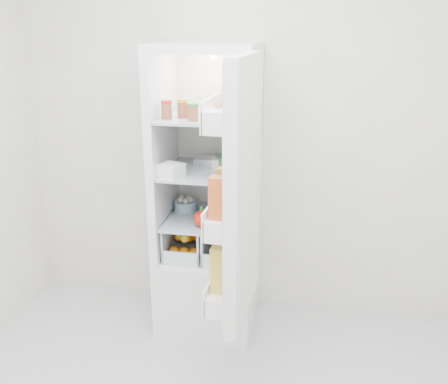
% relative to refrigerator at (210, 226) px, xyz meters
% --- Properties ---
extents(room_walls, '(3.02, 3.02, 2.61)m').
position_rel_refrigerator_xyz_m(room_walls, '(0.20, -1.25, 0.93)').
color(room_walls, beige).
rests_on(room_walls, ground).
extents(refrigerator, '(0.60, 0.60, 1.80)m').
position_rel_refrigerator_xyz_m(refrigerator, '(0.00, 0.00, 0.00)').
color(refrigerator, white).
rests_on(refrigerator, ground).
extents(shelf_low, '(0.49, 0.53, 0.01)m').
position_rel_refrigerator_xyz_m(shelf_low, '(-0.00, -0.06, 0.07)').
color(shelf_low, '#A5B4C1').
rests_on(shelf_low, refrigerator).
extents(shelf_mid, '(0.49, 0.53, 0.02)m').
position_rel_refrigerator_xyz_m(shelf_mid, '(-0.00, -0.06, 0.38)').
color(shelf_mid, '#A5B4C1').
rests_on(shelf_mid, refrigerator).
extents(shelf_top, '(0.49, 0.53, 0.02)m').
position_rel_refrigerator_xyz_m(shelf_top, '(-0.00, -0.06, 0.71)').
color(shelf_top, '#A5B4C1').
rests_on(shelf_top, refrigerator).
extents(crisper_left, '(0.23, 0.46, 0.22)m').
position_rel_refrigerator_xyz_m(crisper_left, '(-0.12, -0.06, -0.06)').
color(crisper_left, silver).
rests_on(crisper_left, refrigerator).
extents(crisper_right, '(0.23, 0.46, 0.22)m').
position_rel_refrigerator_xyz_m(crisper_right, '(0.12, -0.06, -0.06)').
color(crisper_right, silver).
rests_on(crisper_right, refrigerator).
extents(condiment_jars, '(0.46, 0.16, 0.08)m').
position_rel_refrigerator_xyz_m(condiment_jars, '(-0.00, -0.17, 0.76)').
color(condiment_jars, '#B21919').
rests_on(condiment_jars, shelf_top).
extents(squeeze_bottle, '(0.06, 0.06, 0.19)m').
position_rel_refrigerator_xyz_m(squeeze_bottle, '(0.17, 0.01, 0.82)').
color(squeeze_bottle, white).
rests_on(squeeze_bottle, shelf_top).
extents(tub_white, '(0.16, 0.16, 0.08)m').
position_rel_refrigerator_xyz_m(tub_white, '(-0.17, -0.25, 0.43)').
color(tub_white, white).
rests_on(tub_white, shelf_mid).
extents(tub_cream, '(0.14, 0.14, 0.07)m').
position_rel_refrigerator_xyz_m(tub_cream, '(0.09, -0.02, 0.43)').
color(tub_cream, white).
rests_on(tub_cream, shelf_mid).
extents(tin_red, '(0.13, 0.13, 0.07)m').
position_rel_refrigerator_xyz_m(tin_red, '(0.19, -0.23, 0.43)').
color(tin_red, '#B6311B').
rests_on(tin_red, shelf_mid).
extents(foil_tray, '(0.18, 0.14, 0.04)m').
position_rel_refrigerator_xyz_m(foil_tray, '(-0.01, 0.06, 0.41)').
color(foil_tray, silver).
rests_on(foil_tray, shelf_mid).
extents(tub_green, '(0.15, 0.17, 0.08)m').
position_rel_refrigerator_xyz_m(tub_green, '(0.10, -0.02, 0.43)').
color(tub_green, '#3C8551').
rests_on(tub_green, shelf_mid).
extents(red_cabbage, '(0.17, 0.17, 0.17)m').
position_rel_refrigerator_xyz_m(red_cabbage, '(0.15, 0.06, 0.17)').
color(red_cabbage, '#561D50').
rests_on(red_cabbage, shelf_low).
extents(bell_pepper, '(0.10, 0.10, 0.10)m').
position_rel_refrigerator_xyz_m(bell_pepper, '(0.00, -0.22, 0.13)').
color(bell_pepper, red).
rests_on(bell_pepper, shelf_low).
extents(mushroom_bowl, '(0.14, 0.14, 0.07)m').
position_rel_refrigerator_xyz_m(mushroom_bowl, '(-0.17, 0.03, 0.12)').
color(mushroom_bowl, '#86B0C8').
rests_on(mushroom_bowl, shelf_low).
extents(salad_bag, '(0.12, 0.12, 0.12)m').
position_rel_refrigerator_xyz_m(salad_bag, '(0.18, -0.16, 0.14)').
color(salad_bag, '#B7D9A3').
rests_on(salad_bag, shelf_low).
extents(citrus_pile, '(0.20, 0.31, 0.16)m').
position_rel_refrigerator_xyz_m(citrus_pile, '(-0.12, -0.08, -0.08)').
color(citrus_pile, '#FE660D').
rests_on(citrus_pile, refrigerator).
extents(veg_pile, '(0.16, 0.30, 0.10)m').
position_rel_refrigerator_xyz_m(veg_pile, '(0.13, -0.06, -0.10)').
color(veg_pile, '#1C4B19').
rests_on(veg_pile, refrigerator).
extents(fridge_door, '(0.20, 0.60, 1.30)m').
position_rel_refrigerator_xyz_m(fridge_door, '(0.28, -0.64, 0.43)').
color(fridge_door, white).
rests_on(fridge_door, refrigerator).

